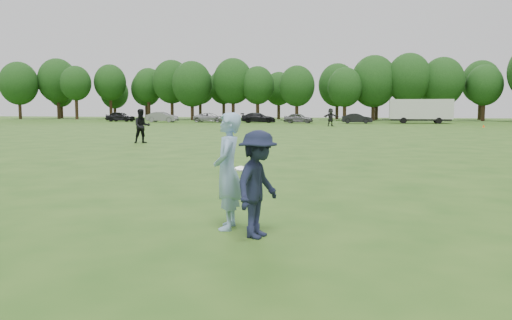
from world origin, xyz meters
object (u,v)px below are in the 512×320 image
object	(u,v)px
car_b	(162,117)
car_d	(258,118)
car_f	(357,118)
field_cone	(484,126)
player_far_a	(142,126)
cargo_trailer	(421,110)
thrower	(228,171)
car_c	(211,118)
player_far_d	(331,117)
defender	(258,184)
car_a	(120,117)
car_e	(299,118)

from	to	relation	value
car_b	car_d	bearing A→B (deg)	-88.33
car_f	field_cone	xyz separation A→B (m)	(13.40, -10.71, -0.51)
player_far_a	cargo_trailer	xyz separation A→B (m)	(19.43, 42.99, 0.78)
thrower	car_d	distance (m)	61.07
car_b	car_f	size ratio (longest dim) A/B	1.13
car_b	car_c	distance (m)	7.00
player_far_d	car_f	distance (m)	10.91
defender	cargo_trailer	size ratio (longest dim) A/B	0.19
car_a	car_d	size ratio (longest dim) A/B	0.92
car_c	car_f	distance (m)	20.65
car_a	car_b	world-z (taller)	car_a
car_a	car_e	bearing A→B (deg)	-91.89
player_far_a	cargo_trailer	bearing A→B (deg)	30.69
car_e	field_cone	xyz separation A→B (m)	(21.16, -10.43, -0.52)
car_c	player_far_a	bearing A→B (deg)	-166.57
player_far_d	cargo_trailer	bearing A→B (deg)	18.08
player_far_a	cargo_trailer	world-z (taller)	cargo_trailer
car_d	field_cone	size ratio (longest dim) A/B	15.98
player_far_a	car_e	xyz separation A→B (m)	(3.48, 40.46, -0.32)
car_d	cargo_trailer	world-z (taller)	cargo_trailer
thrower	car_a	bearing A→B (deg)	-159.25
defender	car_a	size ratio (longest dim) A/B	0.38
player_far_d	player_far_a	bearing A→B (deg)	-137.48
player_far_a	cargo_trailer	distance (m)	47.19
thrower	car_d	xyz separation A→B (m)	(-12.80, 59.72, -0.29)
defender	field_cone	xyz separation A→B (m)	(13.44, 49.21, -0.70)
player_far_a	car_d	bearing A→B (deg)	58.11
car_b	car_e	world-z (taller)	car_b
cargo_trailer	car_f	bearing A→B (deg)	-164.64
player_far_d	car_d	bearing A→B (deg)	103.31
car_e	cargo_trailer	size ratio (longest dim) A/B	0.44
player_far_a	car_b	size ratio (longest dim) A/B	0.44
thrower	car_f	distance (m)	59.49
thrower	car_b	size ratio (longest dim) A/B	0.44
thrower	field_cone	size ratio (longest dim) A/B	6.55
car_f	car_b	bearing A→B (deg)	89.62
defender	car_a	world-z (taller)	defender
car_e	cargo_trailer	distance (m)	16.19
car_a	player_far_d	bearing A→B (deg)	-108.45
thrower	car_f	world-z (taller)	thrower
field_cone	car_a	bearing A→B (deg)	165.66
car_c	car_d	distance (m)	7.20
defender	player_far_a	size ratio (longest dim) A/B	0.85
car_e	car_a	bearing A→B (deg)	88.34
player_far_d	car_e	world-z (taller)	player_far_d
car_d	car_a	bearing A→B (deg)	78.82
cargo_trailer	car_b	bearing A→B (deg)	-176.02
player_far_d	car_e	size ratio (longest dim) A/B	0.51
player_far_d	car_d	distance (m)	15.27
car_e	car_f	size ratio (longest dim) A/B	0.99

